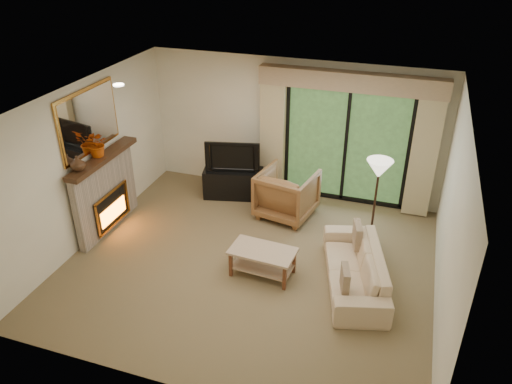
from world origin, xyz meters
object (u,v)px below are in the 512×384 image
(media_console, at_px, (234,182))
(armchair, at_px, (287,194))
(coffee_table, at_px, (263,262))
(sofa, at_px, (355,268))

(media_console, bearing_deg, armchair, -31.69)
(media_console, relative_size, armchair, 1.17)
(armchair, height_order, coffee_table, armchair)
(media_console, relative_size, sofa, 0.58)
(coffee_table, bearing_deg, media_console, 124.43)
(armchair, height_order, sofa, armchair)
(armchair, xyz_separation_m, coffee_table, (0.12, -1.77, -0.22))
(sofa, distance_m, coffee_table, 1.35)
(armchair, bearing_deg, coffee_table, 104.46)
(media_console, distance_m, coffee_table, 2.51)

